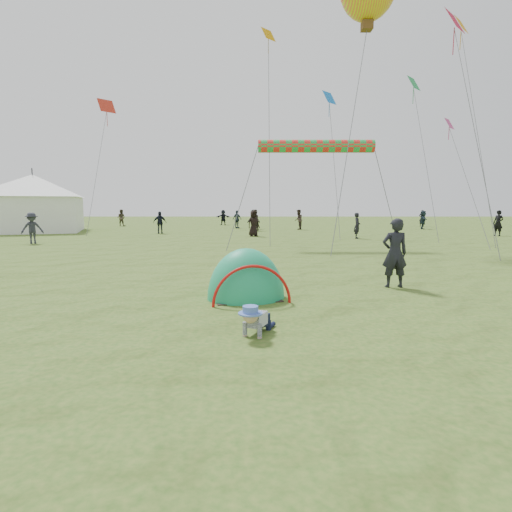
{
  "coord_description": "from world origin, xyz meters",
  "views": [
    {
      "loc": [
        -1.1,
        -6.13,
        2.13
      ],
      "look_at": [
        -1.13,
        2.76,
        1.0
      ],
      "focal_mm": 28.0,
      "sensor_mm": 36.0,
      "label": 1
    }
  ],
  "objects_px": {
    "standing_adult": "(395,253)",
    "popup_tent": "(246,298)",
    "crawling_toddler": "(255,319)",
    "event_marquee": "(34,201)"
  },
  "relations": [
    {
      "from": "standing_adult",
      "to": "popup_tent",
      "type": "bearing_deg",
      "value": 16.84
    },
    {
      "from": "crawling_toddler",
      "to": "popup_tent",
      "type": "xyz_separation_m",
      "value": [
        -0.23,
        2.65,
        -0.28
      ]
    },
    {
      "from": "crawling_toddler",
      "to": "event_marquee",
      "type": "xyz_separation_m",
      "value": [
        -17.95,
        25.91,
        2.18
      ]
    },
    {
      "from": "crawling_toddler",
      "to": "event_marquee",
      "type": "bearing_deg",
      "value": 148.13
    },
    {
      "from": "standing_adult",
      "to": "event_marquee",
      "type": "relative_size",
      "value": 0.25
    },
    {
      "from": "crawling_toddler",
      "to": "popup_tent",
      "type": "relative_size",
      "value": 0.31
    },
    {
      "from": "standing_adult",
      "to": "crawling_toddler",
      "type": "bearing_deg",
      "value": 46.13
    },
    {
      "from": "crawling_toddler",
      "to": "standing_adult",
      "type": "xyz_separation_m",
      "value": [
        3.59,
        3.88,
        0.63
      ]
    },
    {
      "from": "event_marquee",
      "to": "crawling_toddler",
      "type": "bearing_deg",
      "value": -73.96
    },
    {
      "from": "standing_adult",
      "to": "event_marquee",
      "type": "distance_m",
      "value": 30.85
    }
  ]
}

